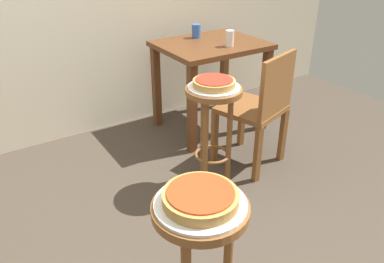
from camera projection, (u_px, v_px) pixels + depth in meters
name	position (u px, v px, depth m)	size (l,w,h in m)	color
ground_plane	(145.00, 263.00, 2.01)	(6.00, 6.00, 0.00)	#42382D
stool_foreground	(200.00, 247.00, 1.42)	(0.35, 0.35, 0.70)	brown
serving_plate_foreground	(200.00, 204.00, 1.33)	(0.33, 0.33, 0.01)	silver
pizza_foreground	(201.00, 197.00, 1.31)	(0.27, 0.27, 0.05)	#B78442
stool_middle	(213.00, 117.00, 2.40)	(0.35, 0.35, 0.70)	brown
serving_plate_middle	(214.00, 87.00, 2.31)	(0.32, 0.32, 0.01)	white
pizza_middle	(214.00, 83.00, 2.29)	(0.26, 0.26, 0.05)	tan
dining_table	(211.00, 59.00, 3.13)	(0.83, 0.67, 0.75)	#5B3319
cup_near_edge	(230.00, 38.00, 2.94)	(0.07, 0.07, 0.12)	silver
cup_far_edge	(196.00, 31.00, 3.17)	(0.07, 0.07, 0.11)	#3360B2
wooden_chair	(260.00, 107.00, 2.64)	(0.50, 0.50, 0.85)	brown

